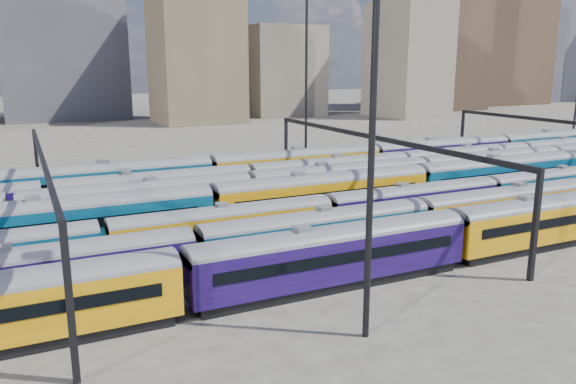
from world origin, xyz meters
name	(u,v)px	position (x,y,z in m)	size (l,w,h in m)	color
ground	(281,225)	(0.00, 0.00, 0.00)	(500.00, 500.00, 0.00)	#423D38
rake_0	(550,215)	(17.61, -15.00, 2.67)	(103.01, 3.02, 5.08)	black
rake_1	(505,203)	(17.85, -10.00, 2.49)	(96.23, 2.82, 4.74)	black
rake_2	(414,200)	(11.46, -5.00, 2.40)	(92.95, 2.73, 4.57)	black
rake_3	(418,180)	(15.87, 0.00, 2.92)	(135.28, 3.30, 5.57)	black
rake_4	(249,188)	(-1.22, 5.00, 2.76)	(127.83, 3.12, 5.25)	black
rake_5	(249,178)	(0.76, 10.00, 2.65)	(122.76, 2.99, 5.04)	black
rake_6	(211,170)	(-1.97, 15.00, 2.90)	(134.33, 3.27, 5.53)	black
gantry_1	(43,172)	(-20.00, 0.00, 6.79)	(0.35, 40.35, 8.03)	black
gantry_2	(372,147)	(10.00, 0.00, 6.79)	(0.35, 40.35, 8.03)	black
mast_2	(374,81)	(-5.00, -22.00, 13.97)	(1.40, 0.50, 25.60)	black
mast_3	(306,70)	(15.00, 24.00, 13.97)	(1.40, 0.50, 25.60)	black
skyline	(434,45)	(104.75, 105.73, 20.83)	(399.22, 60.48, 50.03)	#665B4C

